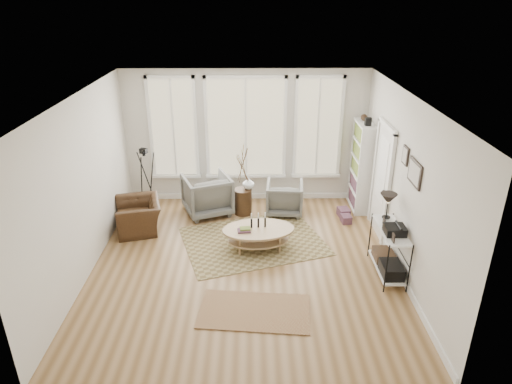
{
  "coord_description": "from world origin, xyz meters",
  "views": [
    {
      "loc": [
        0.13,
        -6.74,
        4.38
      ],
      "look_at": [
        0.2,
        0.6,
        1.1
      ],
      "focal_mm": 32.0,
      "sensor_mm": 36.0,
      "label": 1
    }
  ],
  "objects_px": {
    "bookcase": "(361,166)",
    "armchair_left": "(207,194)",
    "coffee_table": "(258,233)",
    "armchair_right": "(285,198)",
    "accent_chair": "(139,216)",
    "low_shelf": "(389,246)",
    "side_table": "(243,181)"
  },
  "relations": [
    {
      "from": "side_table",
      "to": "coffee_table",
      "type": "bearing_deg",
      "value": -78.46
    },
    {
      "from": "accent_chair",
      "to": "bookcase",
      "type": "bearing_deg",
      "value": 86.85
    },
    {
      "from": "bookcase",
      "to": "armchair_right",
      "type": "relative_size",
      "value": 2.69
    },
    {
      "from": "bookcase",
      "to": "accent_chair",
      "type": "relative_size",
      "value": 2.17
    },
    {
      "from": "bookcase",
      "to": "armchair_left",
      "type": "xyz_separation_m",
      "value": [
        -3.25,
        -0.23,
        -0.53
      ]
    },
    {
      "from": "coffee_table",
      "to": "side_table",
      "type": "distance_m",
      "value": 1.53
    },
    {
      "from": "side_table",
      "to": "armchair_left",
      "type": "bearing_deg",
      "value": 177.32
    },
    {
      "from": "bookcase",
      "to": "accent_chair",
      "type": "distance_m",
      "value": 4.68
    },
    {
      "from": "bookcase",
      "to": "low_shelf",
      "type": "relative_size",
      "value": 1.58
    },
    {
      "from": "bookcase",
      "to": "armchair_right",
      "type": "distance_m",
      "value": 1.75
    },
    {
      "from": "bookcase",
      "to": "side_table",
      "type": "height_order",
      "value": "bookcase"
    },
    {
      "from": "bookcase",
      "to": "armchair_right",
      "type": "xyz_separation_m",
      "value": [
        -1.62,
        -0.25,
        -0.61
      ]
    },
    {
      "from": "accent_chair",
      "to": "coffee_table",
      "type": "bearing_deg",
      "value": 57.13
    },
    {
      "from": "low_shelf",
      "to": "armchair_right",
      "type": "height_order",
      "value": "low_shelf"
    },
    {
      "from": "bookcase",
      "to": "armchair_left",
      "type": "distance_m",
      "value": 3.3
    },
    {
      "from": "bookcase",
      "to": "accent_chair",
      "type": "bearing_deg",
      "value": -167.92
    },
    {
      "from": "bookcase",
      "to": "coffee_table",
      "type": "bearing_deg",
      "value": -142.13
    },
    {
      "from": "low_shelf",
      "to": "armchair_left",
      "type": "xyz_separation_m",
      "value": [
        -3.2,
        2.29,
        -0.08
      ]
    },
    {
      "from": "side_table",
      "to": "bookcase",
      "type": "bearing_deg",
      "value": 6.18
    },
    {
      "from": "low_shelf",
      "to": "bookcase",
      "type": "bearing_deg",
      "value": 88.72
    },
    {
      "from": "accent_chair",
      "to": "armchair_left",
      "type": "bearing_deg",
      "value": 104.61
    },
    {
      "from": "coffee_table",
      "to": "armchair_right",
      "type": "bearing_deg",
      "value": 68.3
    },
    {
      "from": "low_shelf",
      "to": "side_table",
      "type": "distance_m",
      "value": 3.33
    },
    {
      "from": "low_shelf",
      "to": "side_table",
      "type": "xyz_separation_m",
      "value": [
        -2.44,
        2.25,
        0.23
      ]
    },
    {
      "from": "bookcase",
      "to": "low_shelf",
      "type": "xyz_separation_m",
      "value": [
        -0.06,
        -2.52,
        -0.44
      ]
    },
    {
      "from": "armchair_right",
      "to": "accent_chair",
      "type": "xyz_separation_m",
      "value": [
        -2.91,
        -0.72,
        -0.04
      ]
    },
    {
      "from": "coffee_table",
      "to": "armchair_left",
      "type": "distance_m",
      "value": 1.82
    },
    {
      "from": "armchair_left",
      "to": "side_table",
      "type": "bearing_deg",
      "value": 155.77
    },
    {
      "from": "bookcase",
      "to": "accent_chair",
      "type": "xyz_separation_m",
      "value": [
        -4.53,
        -0.97,
        -0.65
      ]
    },
    {
      "from": "coffee_table",
      "to": "armchair_left",
      "type": "xyz_separation_m",
      "value": [
        -1.05,
        1.48,
        0.1
      ]
    },
    {
      "from": "bookcase",
      "to": "accent_chair",
      "type": "height_order",
      "value": "bookcase"
    },
    {
      "from": "bookcase",
      "to": "side_table",
      "type": "xyz_separation_m",
      "value": [
        -2.5,
        -0.27,
        -0.21
      ]
    }
  ]
}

